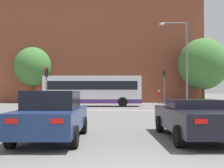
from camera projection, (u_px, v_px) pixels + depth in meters
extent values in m
cube|color=silver|center=(118.00, 110.00, 23.69)|extent=(9.36, 0.30, 0.01)
cube|color=gray|center=(116.00, 104.00, 35.89)|extent=(70.40, 2.50, 0.01)
cube|color=brown|center=(98.00, 56.00, 46.53)|extent=(30.34, 14.68, 14.91)
cube|color=#5B5954|center=(98.00, 7.00, 46.74)|extent=(30.95, 15.27, 1.67)
cube|color=brown|center=(99.00, 2.00, 50.24)|extent=(0.90, 0.90, 1.93)
cube|color=navy|center=(52.00, 119.00, 9.26)|extent=(1.87, 4.44, 0.71)
cube|color=black|center=(52.00, 100.00, 9.23)|extent=(1.60, 2.00, 0.59)
cylinder|color=black|center=(36.00, 125.00, 10.62)|extent=(0.22, 0.64, 0.64)
cylinder|color=black|center=(83.00, 125.00, 10.62)|extent=(0.22, 0.64, 0.64)
cylinder|color=black|center=(10.00, 137.00, 7.87)|extent=(0.22, 0.64, 0.64)
cylinder|color=black|center=(74.00, 137.00, 7.88)|extent=(0.22, 0.64, 0.64)
cube|color=red|center=(11.00, 121.00, 7.02)|extent=(0.32, 0.05, 0.12)
cube|color=red|center=(57.00, 121.00, 7.03)|extent=(0.32, 0.05, 0.12)
cube|color=black|center=(194.00, 119.00, 9.50)|extent=(1.97, 4.82, 0.70)
cube|color=black|center=(193.00, 104.00, 9.64)|extent=(1.65, 1.46, 0.31)
cylinder|color=black|center=(159.00, 124.00, 10.97)|extent=(0.23, 0.64, 0.64)
cylinder|color=black|center=(206.00, 124.00, 10.99)|extent=(0.23, 0.64, 0.64)
cylinder|color=black|center=(178.00, 136.00, 7.99)|extent=(0.23, 0.64, 0.64)
cube|color=red|center=(200.00, 121.00, 7.08)|extent=(0.32, 0.05, 0.12)
cube|color=silver|center=(92.00, 90.00, 29.90)|extent=(10.15, 2.59, 2.86)
cube|color=#4C2870|center=(92.00, 101.00, 29.87)|extent=(10.17, 2.61, 0.44)
cube|color=black|center=(92.00, 86.00, 29.91)|extent=(9.34, 2.62, 0.90)
cylinder|color=black|center=(121.00, 101.00, 31.11)|extent=(1.00, 0.28, 1.00)
cylinder|color=black|center=(122.00, 102.00, 28.63)|extent=(1.00, 0.28, 1.00)
cylinder|color=black|center=(65.00, 101.00, 31.10)|extent=(1.00, 0.28, 1.00)
cylinder|color=black|center=(61.00, 102.00, 28.62)|extent=(1.00, 0.28, 1.00)
cylinder|color=slate|center=(164.00, 91.00, 35.25)|extent=(0.12, 0.12, 3.39)
cube|color=black|center=(164.00, 74.00, 35.31)|extent=(0.26, 0.20, 0.80)
sphere|color=black|center=(164.00, 72.00, 35.19)|extent=(0.17, 0.17, 0.17)
sphere|color=black|center=(164.00, 74.00, 35.18)|extent=(0.17, 0.17, 0.17)
sphere|color=#1ED14C|center=(164.00, 76.00, 35.17)|extent=(0.17, 0.17, 0.17)
cylinder|color=slate|center=(46.00, 93.00, 24.57)|extent=(0.12, 0.12, 2.87)
cube|color=black|center=(46.00, 72.00, 24.62)|extent=(0.26, 0.20, 0.80)
sphere|color=red|center=(46.00, 69.00, 24.50)|extent=(0.17, 0.17, 0.17)
sphere|color=black|center=(46.00, 72.00, 24.49)|extent=(0.17, 0.17, 0.17)
sphere|color=black|center=(46.00, 75.00, 24.48)|extent=(0.17, 0.17, 0.17)
cylinder|color=slate|center=(69.00, 92.00, 35.56)|extent=(0.12, 0.12, 2.95)
cube|color=black|center=(69.00, 78.00, 35.61)|extent=(0.26, 0.20, 0.80)
sphere|color=red|center=(69.00, 75.00, 35.49)|extent=(0.17, 0.17, 0.17)
sphere|color=black|center=(69.00, 78.00, 35.48)|extent=(0.17, 0.17, 0.17)
sphere|color=black|center=(69.00, 80.00, 35.47)|extent=(0.17, 0.17, 0.17)
cylinder|color=slate|center=(186.00, 65.00, 24.94)|extent=(0.16, 0.16, 7.86)
cylinder|color=slate|center=(174.00, 23.00, 25.04)|extent=(2.18, 0.10, 0.10)
ellipsoid|color=#B2B2B7|center=(162.00, 24.00, 25.03)|extent=(0.50, 0.36, 0.22)
cylinder|color=brown|center=(158.00, 100.00, 36.59)|extent=(0.13, 0.13, 0.84)
cylinder|color=brown|center=(159.00, 100.00, 36.56)|extent=(0.13, 0.13, 0.84)
cube|color=#B21E23|center=(158.00, 95.00, 36.59)|extent=(0.43, 0.29, 0.66)
sphere|color=tan|center=(158.00, 91.00, 36.60)|extent=(0.25, 0.25, 0.25)
cylinder|color=brown|center=(90.00, 100.00, 36.76)|extent=(0.13, 0.13, 0.81)
cylinder|color=brown|center=(89.00, 100.00, 36.67)|extent=(0.13, 0.13, 0.81)
cube|color=tan|center=(89.00, 95.00, 36.74)|extent=(0.46, 0.40, 0.64)
sphere|color=tan|center=(89.00, 92.00, 36.75)|extent=(0.24, 0.24, 0.24)
cylinder|color=#4C3823|center=(203.00, 94.00, 36.16)|extent=(0.36, 0.36, 2.47)
ellipsoid|color=#3D7033|center=(203.00, 64.00, 36.26)|extent=(6.31, 6.31, 6.62)
cylinder|color=#4C3823|center=(32.00, 93.00, 38.91)|extent=(0.36, 0.36, 2.87)
ellipsoid|color=#3D7033|center=(32.00, 67.00, 39.00)|extent=(5.14, 5.14, 5.40)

